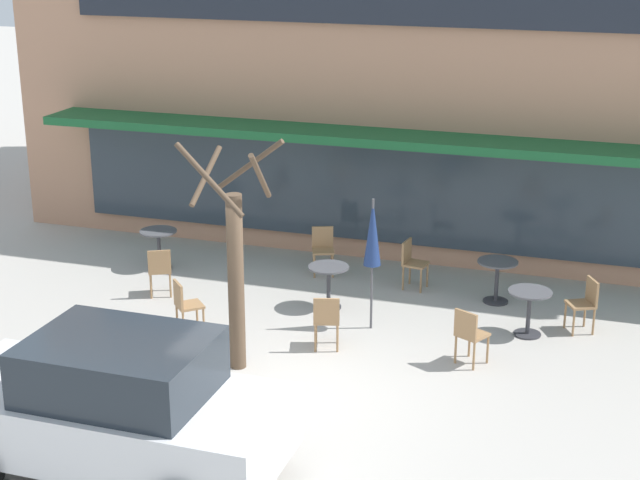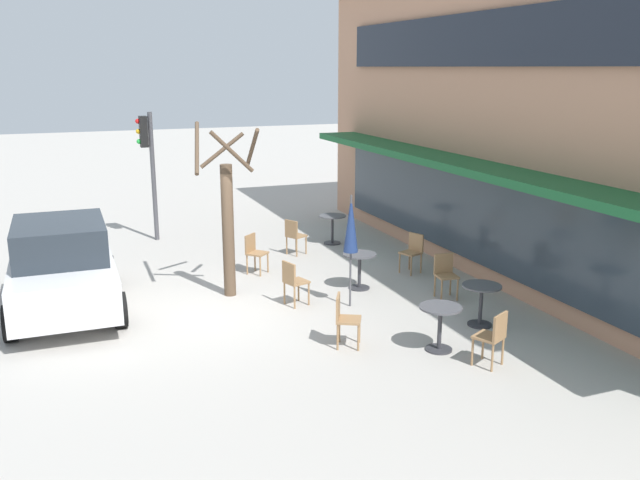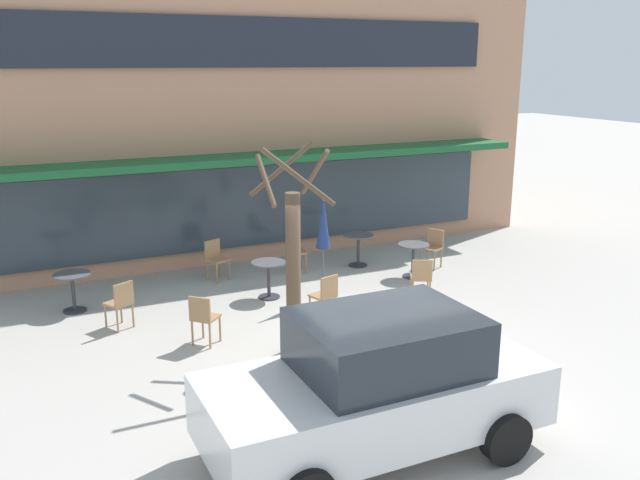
{
  "view_description": "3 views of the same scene",
  "coord_description": "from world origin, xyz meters",
  "px_view_note": "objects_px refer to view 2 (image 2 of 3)",
  "views": [
    {
      "loc": [
        4.29,
        -11.61,
        6.42
      ],
      "look_at": [
        -0.59,
        3.27,
        1.22
      ],
      "focal_mm": 55.0,
      "sensor_mm": 36.0,
      "label": 1
    },
    {
      "loc": [
        11.89,
        -2.37,
        4.52
      ],
      "look_at": [
        -0.71,
        2.51,
        1.06
      ],
      "focal_mm": 38.0,
      "sensor_mm": 36.0,
      "label": 2
    },
    {
      "loc": [
        -5.11,
        -8.93,
        4.68
      ],
      "look_at": [
        0.65,
        3.18,
        1.12
      ],
      "focal_mm": 38.0,
      "sensor_mm": 36.0,
      "label": 3
    }
  ],
  "objects_px": {
    "cafe_table_by_tree": "(481,298)",
    "parked_sedan": "(62,266)",
    "street_tree": "(228,218)",
    "traffic_light_pole": "(148,155)",
    "cafe_chair_3": "(293,280)",
    "cafe_chair_2": "(493,335)",
    "cafe_chair_0": "(294,234)",
    "cafe_chair_6": "(254,251)",
    "cafe_table_near_wall": "(440,321)",
    "cafe_table_streetside": "(332,224)",
    "cafe_chair_5": "(344,316)",
    "cafe_chair_4": "(413,250)",
    "cafe_table_mid_patio": "(359,265)",
    "cafe_chair_1": "(445,272)",
    "patio_umbrella_green_folded": "(351,225)"
  },
  "relations": [
    {
      "from": "cafe_table_by_tree",
      "to": "parked_sedan",
      "type": "xyz_separation_m",
      "value": [
        -3.52,
        -6.94,
        0.36
      ]
    },
    {
      "from": "street_tree",
      "to": "traffic_light_pole",
      "type": "relative_size",
      "value": 1.02
    },
    {
      "from": "cafe_chair_3",
      "to": "cafe_chair_2",
      "type": "bearing_deg",
      "value": 27.69
    },
    {
      "from": "cafe_chair_0",
      "to": "cafe_chair_2",
      "type": "distance_m",
      "value": 7.26
    },
    {
      "from": "cafe_chair_2",
      "to": "parked_sedan",
      "type": "xyz_separation_m",
      "value": [
        -5.06,
        -6.12,
        0.35
      ]
    },
    {
      "from": "cafe_chair_6",
      "to": "street_tree",
      "type": "bearing_deg",
      "value": -34.69
    },
    {
      "from": "cafe_chair_2",
      "to": "cafe_chair_6",
      "type": "distance_m",
      "value": 6.44
    },
    {
      "from": "cafe_table_near_wall",
      "to": "cafe_table_streetside",
      "type": "distance_m",
      "value": 7.13
    },
    {
      "from": "cafe_chair_5",
      "to": "cafe_table_by_tree",
      "type": "bearing_deg",
      "value": 89.62
    },
    {
      "from": "cafe_table_streetside",
      "to": "cafe_chair_4",
      "type": "distance_m",
      "value": 3.13
    },
    {
      "from": "cafe_table_near_wall",
      "to": "cafe_table_mid_patio",
      "type": "xyz_separation_m",
      "value": [
        -3.39,
        0.1,
        0.0
      ]
    },
    {
      "from": "cafe_table_mid_patio",
      "to": "cafe_chair_1",
      "type": "distance_m",
      "value": 1.78
    },
    {
      "from": "patio_umbrella_green_folded",
      "to": "parked_sedan",
      "type": "height_order",
      "value": "patio_umbrella_green_folded"
    },
    {
      "from": "cafe_table_streetside",
      "to": "cafe_table_by_tree",
      "type": "xyz_separation_m",
      "value": [
        6.37,
        0.28,
        0.0
      ]
    },
    {
      "from": "patio_umbrella_green_folded",
      "to": "traffic_light_pole",
      "type": "distance_m",
      "value": 7.32
    },
    {
      "from": "cafe_table_streetside",
      "to": "cafe_chair_3",
      "type": "relative_size",
      "value": 0.85
    },
    {
      "from": "cafe_chair_1",
      "to": "parked_sedan",
      "type": "distance_m",
      "value": 7.42
    },
    {
      "from": "cafe_table_mid_patio",
      "to": "cafe_chair_3",
      "type": "xyz_separation_m",
      "value": [
        0.49,
        -1.63,
        0.01
      ]
    },
    {
      "from": "cafe_chair_4",
      "to": "traffic_light_pole",
      "type": "xyz_separation_m",
      "value": [
        -5.15,
        -5.07,
        1.77
      ]
    },
    {
      "from": "cafe_table_streetside",
      "to": "cafe_chair_1",
      "type": "xyz_separation_m",
      "value": [
        4.8,
        0.49,
        0.01
      ]
    },
    {
      "from": "cafe_table_streetside",
      "to": "cafe_chair_4",
      "type": "relative_size",
      "value": 0.85
    },
    {
      "from": "cafe_chair_4",
      "to": "traffic_light_pole",
      "type": "distance_m",
      "value": 7.44
    },
    {
      "from": "cafe_chair_4",
      "to": "traffic_light_pole",
      "type": "relative_size",
      "value": 0.26
    },
    {
      "from": "cafe_chair_1",
      "to": "traffic_light_pole",
      "type": "relative_size",
      "value": 0.26
    },
    {
      "from": "cafe_chair_0",
      "to": "cafe_chair_5",
      "type": "xyz_separation_m",
      "value": [
        5.67,
        -1.08,
        0.0
      ]
    },
    {
      "from": "cafe_chair_1",
      "to": "traffic_light_pole",
      "type": "bearing_deg",
      "value": -145.01
    },
    {
      "from": "cafe_chair_1",
      "to": "cafe_chair_3",
      "type": "relative_size",
      "value": 1.0
    },
    {
      "from": "traffic_light_pole",
      "to": "patio_umbrella_green_folded",
      "type": "bearing_deg",
      "value": 23.03
    },
    {
      "from": "cafe_chair_0",
      "to": "cafe_chair_4",
      "type": "bearing_deg",
      "value": 40.4
    },
    {
      "from": "cafe_chair_6",
      "to": "traffic_light_pole",
      "type": "bearing_deg",
      "value": -156.32
    },
    {
      "from": "cafe_chair_2",
      "to": "cafe_chair_6",
      "type": "height_order",
      "value": "same"
    },
    {
      "from": "cafe_table_streetside",
      "to": "cafe_chair_4",
      "type": "height_order",
      "value": "cafe_chair_4"
    },
    {
      "from": "street_tree",
      "to": "cafe_chair_1",
      "type": "bearing_deg",
      "value": 66.75
    },
    {
      "from": "cafe_chair_1",
      "to": "cafe_chair_3",
      "type": "xyz_separation_m",
      "value": [
        -0.65,
        -3.0,
        0.0
      ]
    },
    {
      "from": "cafe_chair_4",
      "to": "cafe_table_streetside",
      "type": "bearing_deg",
      "value": -166.72
    },
    {
      "from": "cafe_table_by_tree",
      "to": "cafe_table_mid_patio",
      "type": "relative_size",
      "value": 1.0
    },
    {
      "from": "cafe_table_streetside",
      "to": "cafe_chair_2",
      "type": "bearing_deg",
      "value": -3.97
    },
    {
      "from": "cafe_table_streetside",
      "to": "traffic_light_pole",
      "type": "relative_size",
      "value": 0.22
    },
    {
      "from": "cafe_table_near_wall",
      "to": "cafe_table_by_tree",
      "type": "relative_size",
      "value": 1.0
    },
    {
      "from": "cafe_chair_4",
      "to": "cafe_chair_6",
      "type": "height_order",
      "value": "same"
    },
    {
      "from": "cafe_chair_4",
      "to": "street_tree",
      "type": "height_order",
      "value": "street_tree"
    },
    {
      "from": "cafe_table_streetside",
      "to": "cafe_chair_3",
      "type": "distance_m",
      "value": 4.86
    },
    {
      "from": "cafe_table_near_wall",
      "to": "cafe_chair_5",
      "type": "relative_size",
      "value": 0.85
    },
    {
      "from": "cafe_table_streetside",
      "to": "cafe_table_mid_patio",
      "type": "distance_m",
      "value": 3.77
    },
    {
      "from": "cafe_chair_4",
      "to": "street_tree",
      "type": "bearing_deg",
      "value": -89.47
    },
    {
      "from": "cafe_chair_6",
      "to": "cafe_table_mid_patio",
      "type": "bearing_deg",
      "value": 43.22
    },
    {
      "from": "cafe_chair_1",
      "to": "cafe_chair_6",
      "type": "height_order",
      "value": "same"
    },
    {
      "from": "cafe_chair_2",
      "to": "cafe_chair_3",
      "type": "height_order",
      "value": "same"
    },
    {
      "from": "cafe_table_mid_patio",
      "to": "cafe_chair_5",
      "type": "distance_m",
      "value": 3.07
    },
    {
      "from": "cafe_table_near_wall",
      "to": "cafe_table_by_tree",
      "type": "distance_m",
      "value": 1.44
    }
  ]
}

